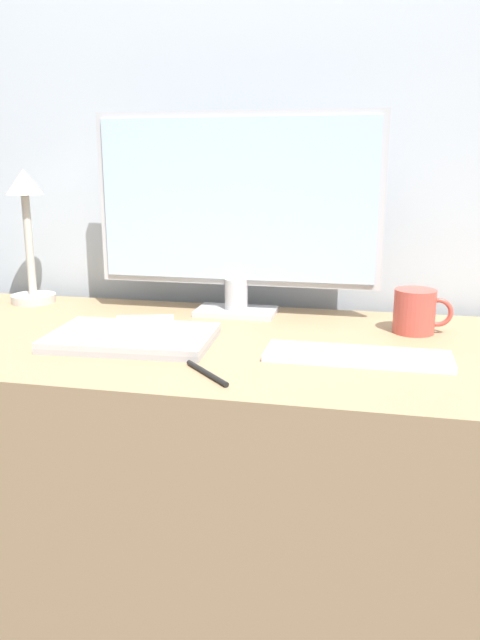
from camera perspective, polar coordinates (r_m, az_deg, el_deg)
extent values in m
cube|color=#B2BCC6|center=(1.57, 2.77, 19.23)|extent=(3.60, 0.05, 2.40)
cube|color=#997A56|center=(1.38, -0.44, -16.36)|extent=(1.44, 0.62, 0.72)
cube|color=#B7B7BC|center=(1.45, -0.35, 0.78)|extent=(0.18, 0.11, 0.01)
cylinder|color=#B7B7BC|center=(1.44, -0.35, 2.39)|extent=(0.05, 0.05, 0.07)
cube|color=#B7B7BC|center=(1.42, -0.31, 10.89)|extent=(0.65, 0.01, 0.38)
cube|color=#ADC6E5|center=(1.41, -0.38, 10.87)|extent=(0.62, 0.01, 0.36)
cube|color=silver|center=(1.14, 10.68, -3.27)|extent=(0.33, 0.11, 0.01)
cube|color=#B7B7BC|center=(1.14, 10.69, -2.96)|extent=(0.31, 0.09, 0.00)
cube|color=#A3A3A8|center=(1.24, -9.82, -1.85)|extent=(0.32, 0.22, 0.01)
cube|color=#B2B2B7|center=(1.24, -9.84, -1.36)|extent=(0.32, 0.22, 0.01)
cube|color=white|center=(1.26, -8.86, -0.63)|extent=(0.16, 0.19, 0.01)
cube|color=silver|center=(1.25, -8.87, -0.40)|extent=(0.12, 0.14, 0.00)
cylinder|color=#BCB7AD|center=(1.66, -18.35, 1.89)|extent=(0.11, 0.11, 0.02)
cylinder|color=#BCB7AD|center=(1.64, -18.72, 6.47)|extent=(0.02, 0.02, 0.25)
cone|color=#BCB7AD|center=(1.62, -19.16, 11.84)|extent=(0.09, 0.09, 0.06)
cylinder|color=#B7473D|center=(1.34, 15.66, 0.78)|extent=(0.09, 0.09, 0.09)
torus|color=#B7473D|center=(1.34, 17.64, 0.67)|extent=(0.06, 0.01, 0.06)
cylinder|color=black|center=(1.04, -3.02, -4.87)|extent=(0.10, 0.10, 0.01)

